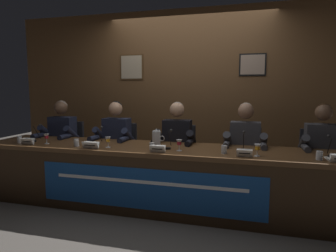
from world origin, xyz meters
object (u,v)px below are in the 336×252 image
(microphone_far_left, at_px, (36,136))
(juice_glass_left, at_px, (108,140))
(panelist_center, at_px, (176,142))
(panelist_right, at_px, (245,145))
(chair_far_right, at_px, (317,168))
(water_cup_far_left, at_px, (20,140))
(chair_left, at_px, (121,156))
(nameplate_left, at_px, (91,145))
(water_cup_center, at_px, (152,147))
(panelist_far_left, at_px, (59,137))
(panelist_far_right, at_px, (323,149))
(microphone_right, at_px, (243,145))
(nameplate_right, at_px, (245,153))
(water_cup_far_right, at_px, (319,156))
(juice_glass_far_left, at_px, (46,137))
(conference_table, at_px, (165,168))
(chair_far_left, at_px, (68,153))
(microphone_far_right, at_px, (330,150))
(panelist_left, at_px, (114,139))
(chair_right, at_px, (244,164))
(juice_glass_right, at_px, (257,148))
(water_cup_right, at_px, (224,150))
(water_cup_left, at_px, (76,143))
(nameplate_center, at_px, (158,149))
(juice_glass_center, at_px, (179,143))
(microphone_center, at_px, (169,142))
(water_pitcher_central, at_px, (157,138))

(microphone_far_left, distance_m, juice_glass_left, 1.10)
(panelist_center, height_order, panelist_right, same)
(microphone_far_left, height_order, chair_far_right, microphone_far_left)
(water_cup_far_left, xyz_separation_m, chair_left, (1.02, 0.80, -0.32))
(nameplate_left, xyz_separation_m, water_cup_center, (0.71, 0.09, -0.00))
(water_cup_far_left, height_order, microphone_far_left, microphone_far_left)
(panelist_far_left, distance_m, panelist_center, 1.72)
(juice_glass_left, height_order, panelist_far_right, panelist_far_right)
(juice_glass_left, distance_m, microphone_right, 1.53)
(nameplate_right, distance_m, water_cup_far_right, 0.70)
(panelist_far_left, xyz_separation_m, nameplate_left, (0.89, -0.68, 0.05))
(juice_glass_far_left, height_order, water_cup_far_left, juice_glass_far_left)
(conference_table, height_order, chair_left, chair_left)
(chair_far_left, height_order, chair_far_right, same)
(panelist_far_left, relative_size, chair_far_right, 1.36)
(nameplate_left, height_order, panelist_far_right, panelist_far_right)
(conference_table, xyz_separation_m, panelist_far_left, (-1.72, 0.50, 0.21))
(chair_far_left, bearing_deg, juice_glass_far_left, -74.40)
(chair_left, xyz_separation_m, water_cup_center, (0.74, -0.79, 0.32))
(microphone_far_right, bearing_deg, juice_glass_far_left, -177.99)
(conference_table, bearing_deg, panelist_right, 29.99)
(microphone_far_left, distance_m, nameplate_left, 0.97)
(panelist_left, relative_size, chair_far_right, 1.36)
(chair_right, bearing_deg, juice_glass_right, -80.80)
(juice_glass_right, xyz_separation_m, microphone_right, (-0.14, 0.21, -0.01))
(juice_glass_far_left, distance_m, panelist_far_right, 3.29)
(juice_glass_right, bearing_deg, water_cup_far_right, -1.17)
(nameplate_left, xyz_separation_m, chair_right, (1.69, 0.88, -0.32))
(water_cup_far_left, relative_size, chair_left, 0.09)
(chair_right, bearing_deg, juice_glass_far_left, -162.43)
(conference_table, distance_m, water_cup_far_left, 1.89)
(panelist_far_right, bearing_deg, juice_glass_right, -141.37)
(water_cup_center, relative_size, water_cup_right, 1.00)
(water_cup_left, bearing_deg, chair_left, 75.54)
(panelist_left, bearing_deg, panelist_right, 0.00)
(water_cup_far_left, height_order, panelist_far_right, panelist_far_right)
(panelist_right, xyz_separation_m, water_cup_far_right, (0.70, -0.60, 0.04))
(nameplate_center, distance_m, juice_glass_center, 0.25)
(microphone_center, distance_m, panelist_far_right, 1.75)
(chair_left, height_order, water_pitcher_central, water_pitcher_central)
(water_cup_left, relative_size, chair_right, 0.09)
(water_cup_left, xyz_separation_m, panelist_far_right, (2.79, 0.60, -0.04))
(microphone_far_left, height_order, water_pitcher_central, microphone_far_left)
(juice_glass_center, bearing_deg, panelist_far_left, 164.16)
(water_cup_right, bearing_deg, chair_right, 74.68)
(juice_glass_left, bearing_deg, panelist_right, 20.31)
(microphone_far_left, relative_size, nameplate_right, 1.39)
(chair_left, height_order, microphone_right, microphone_right)
(chair_far_right, bearing_deg, panelist_center, -173.39)
(nameplate_left, relative_size, panelist_far_right, 0.16)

